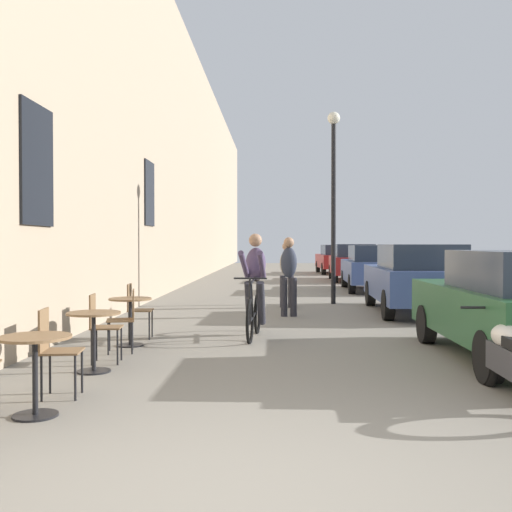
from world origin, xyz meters
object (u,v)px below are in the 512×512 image
cafe_chair_far_toward_wall (136,307)px  parked_motorcycle (512,360)px  cafe_table_far (130,311)px  cafe_chair_far_toward_street (126,316)px  pedestrian_mid (287,271)px  parked_car_third (373,267)px  parked_car_fifth (336,259)px  parked_car_fourth (353,262)px  parked_car_second (416,278)px  cafe_chair_near_toward_wall (54,346)px  cyclist_on_bicycle (255,288)px  pedestrian_near (289,272)px  cafe_chair_mid_toward_street (101,323)px  street_lamp (334,182)px  cafe_table_near (35,358)px  cafe_table_mid (94,329)px

cafe_chair_far_toward_wall → parked_motorcycle: 5.91m
cafe_table_far → cafe_chair_far_toward_street: cafe_chair_far_toward_street is taller
pedestrian_mid → parked_car_third: (2.89, 5.22, -0.12)m
parked_car_fifth → cafe_table_far: bearing=-103.5°
parked_car_third → parked_car_fourth: (0.03, 5.28, 0.02)m
parked_car_fourth → parked_car_second: bearing=-90.4°
parked_car_fourth → parked_car_fifth: parked_car_fourth is taller
parked_car_second → parked_motorcycle: (-0.80, -7.46, -0.39)m
cafe_chair_near_toward_wall → cyclist_on_bicycle: (1.87, 4.00, 0.29)m
cafe_chair_far_toward_street → parked_motorcycle: (4.43, -2.49, -0.11)m
parked_car_second → cafe_chair_far_toward_wall: bearing=-145.3°
cafe_chair_far_toward_wall → pedestrian_near: size_ratio=0.53×
parked_motorcycle → pedestrian_mid: bearing=103.4°
cafe_chair_far_toward_wall → parked_car_fourth: 16.27m
cafe_chair_near_toward_wall → cafe_table_far: cafe_chair_near_toward_wall is taller
parked_car_second → parked_car_fourth: parked_car_second is taller
cafe_chair_mid_toward_street → parked_car_fifth: bearing=77.1°
street_lamp → parked_motorcycle: (0.84, -9.48, -2.70)m
cafe_table_near → cyclist_on_bicycle: cyclist_on_bicycle is taller
parked_car_third → cafe_table_mid: bearing=-113.0°
pedestrian_near → parked_motorcycle: pedestrian_near is taller
street_lamp → parked_car_third: street_lamp is taller
cafe_chair_near_toward_wall → cafe_table_far: size_ratio=1.24×
pedestrian_mid → parked_car_fourth: (2.92, 10.51, -0.10)m
cafe_chair_far_toward_street → cafe_chair_far_toward_wall: size_ratio=1.00×
cafe_table_mid → parked_car_fifth: 24.44m
cafe_chair_mid_toward_street → pedestrian_mid: pedestrian_mid is taller
cafe_table_mid → parked_car_second: 8.20m
cafe_table_mid → cyclist_on_bicycle: bearing=56.9°
cafe_chair_near_toward_wall → pedestrian_near: bearing=69.8°
pedestrian_mid → parked_car_third: bearing=61.0°
pedestrian_mid → parked_car_fourth: bearing=74.5°
cafe_table_near → cafe_chair_far_toward_street: size_ratio=0.81×
cafe_chair_mid_toward_street → parked_motorcycle: cafe_chair_mid_toward_street is taller
cafe_table_near → street_lamp: street_lamp is taller
parked_car_fourth → pedestrian_mid: bearing=-105.5°
cafe_chair_near_toward_wall → parked_car_fifth: bearing=78.0°
cyclist_on_bicycle → pedestrian_near: bearing=77.3°
cafe_table_far → cafe_chair_far_toward_wall: bearing=96.3°
cafe_chair_far_toward_street → cyclist_on_bicycle: 2.35m
cafe_table_mid → cafe_table_far: bearing=90.4°
pedestrian_mid → parked_motorcycle: (2.04, -8.55, -0.49)m
pedestrian_mid → cafe_table_near: bearing=-104.6°
cafe_table_mid → cafe_chair_mid_toward_street: cafe_chair_mid_toward_street is taller
cafe_table_mid → parked_car_third: bearing=67.0°
parked_car_third → street_lamp: bearing=-111.4°
parked_car_third → cafe_chair_far_toward_street: bearing=-115.0°
cafe_table_mid → parked_motorcycle: 4.64m
cyclist_on_bicycle → parked_car_second: (3.45, 3.45, -0.02)m
cafe_table_near → street_lamp: bearing=70.4°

